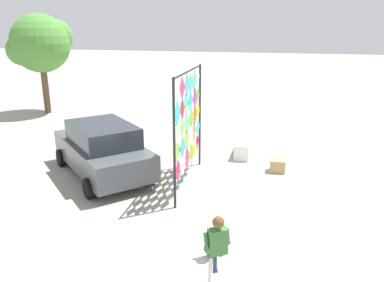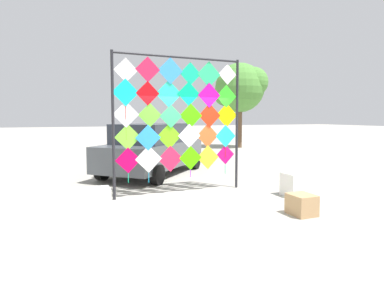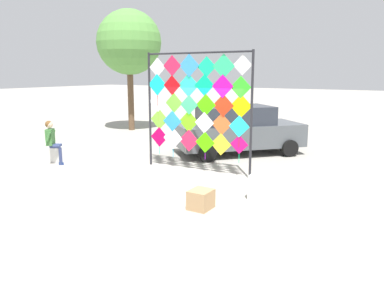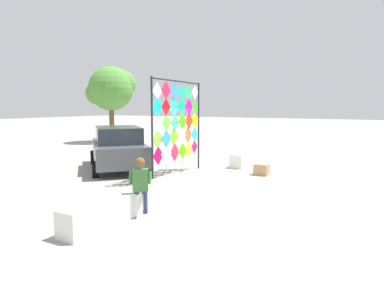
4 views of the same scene
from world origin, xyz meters
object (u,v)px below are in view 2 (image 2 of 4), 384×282
Objects in this scene: parked_car at (152,149)px; cardboard_box_large at (302,205)px; kite_display_rack at (179,114)px; tree_palm_like at (240,88)px.

parked_car reaches higher than cardboard_box_large.
kite_display_rack reaches higher than cardboard_box_large.
parked_car is (0.02, 2.93, -1.18)m from kite_display_rack.
kite_display_rack is 3.67m from cardboard_box_large.
tree_palm_like reaches higher than cardboard_box_large.
parked_car is 9.04× the size of cardboard_box_large.
cardboard_box_large is 0.09× the size of tree_palm_like.
cardboard_box_large is at bearing -114.82° from tree_palm_like.
cardboard_box_large is at bearing -57.54° from kite_display_rack.
tree_palm_like is at bearing 43.86° from parked_car.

